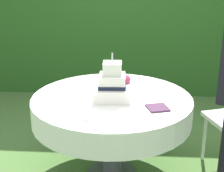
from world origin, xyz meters
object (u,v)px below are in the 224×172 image
object	(u,v)px
serving_plate_left	(119,80)
serving_plate_right	(90,117)
cake_table	(112,109)
serving_plate_near	(158,84)
napkin_stack	(158,108)
serving_plate_far	(173,96)
wedding_cake	(113,85)

from	to	relation	value
serving_plate_left	serving_plate_right	size ratio (longest dim) A/B	1.11
cake_table	serving_plate_near	distance (m)	0.52
serving_plate_left	napkin_stack	size ratio (longest dim) A/B	0.88
serving_plate_right	serving_plate_left	bearing A→B (deg)	79.39
serving_plate_far	serving_plate_left	world-z (taller)	same
cake_table	napkin_stack	size ratio (longest dim) A/B	8.80
serving_plate_far	napkin_stack	size ratio (longest dim) A/B	0.75
cake_table	serving_plate_right	distance (m)	0.46
cake_table	serving_plate_left	distance (m)	0.44
wedding_cake	serving_plate_right	world-z (taller)	wedding_cake
serving_plate_far	serving_plate_right	size ratio (longest dim) A/B	0.95
serving_plate_right	serving_plate_near	bearing A→B (deg)	55.39
serving_plate_left	serving_plate_near	bearing A→B (deg)	-15.37
napkin_stack	wedding_cake	bearing A→B (deg)	151.27
serving_plate_right	cake_table	bearing A→B (deg)	73.46
wedding_cake	serving_plate_right	size ratio (longest dim) A/B	3.18
cake_table	wedding_cake	bearing A→B (deg)	-70.52
serving_plate_right	napkin_stack	xyz separation A→B (m)	(0.48, 0.20, 0.00)
serving_plate_far	serving_plate_right	bearing A→B (deg)	-143.42
serving_plate_far	napkin_stack	xyz separation A→B (m)	(-0.14, -0.26, 0.00)
serving_plate_near	napkin_stack	bearing A→B (deg)	-93.67
serving_plate_left	napkin_stack	bearing A→B (deg)	-63.47
serving_plate_left	serving_plate_right	bearing A→B (deg)	-100.61
serving_plate_near	wedding_cake	bearing A→B (deg)	-136.63
serving_plate_far	serving_plate_right	world-z (taller)	same
wedding_cake	serving_plate_left	bearing A→B (deg)	87.22
wedding_cake	serving_plate_left	world-z (taller)	wedding_cake
wedding_cake	serving_plate_far	bearing A→B (deg)	8.59
wedding_cake	serving_plate_left	distance (m)	0.47
wedding_cake	serving_plate_left	xyz separation A→B (m)	(0.02, 0.46, -0.10)
cake_table	serving_plate_far	xyz separation A→B (m)	(0.50, 0.04, 0.11)
wedding_cake	serving_plate_right	distance (m)	0.43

